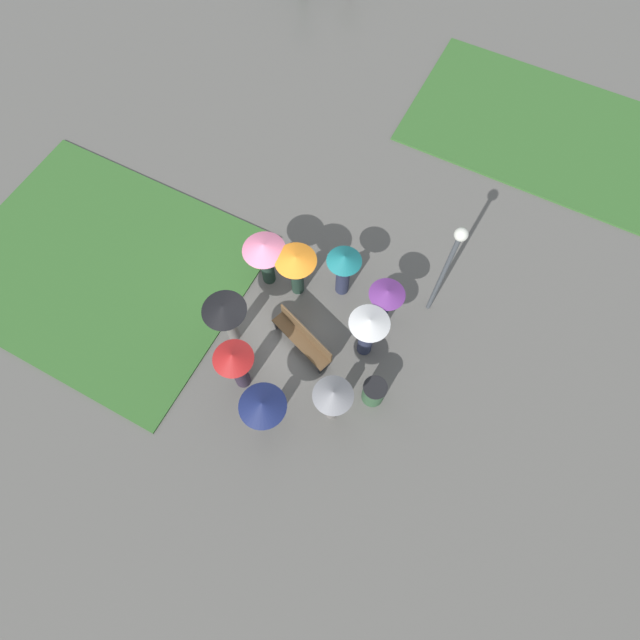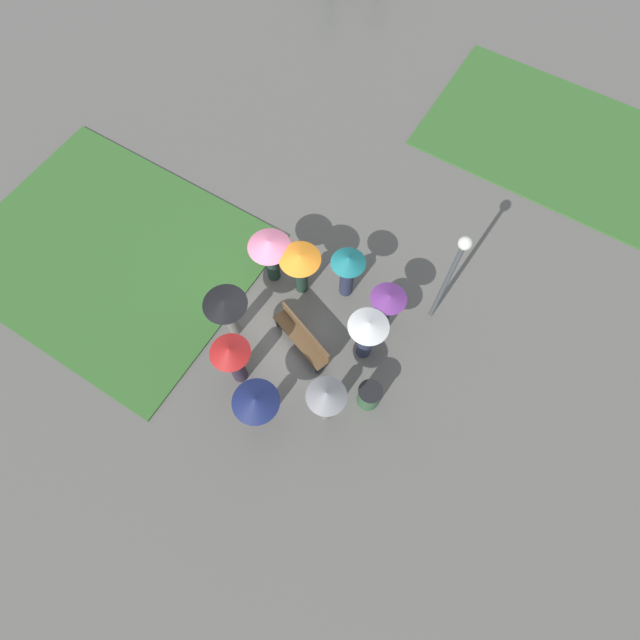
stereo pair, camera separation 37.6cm
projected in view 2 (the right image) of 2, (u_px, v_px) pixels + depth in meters
ground_plane at (277, 307)px, 14.31m from camera, size 90.00×90.00×0.00m
lawn_patch_near at (111, 254)px, 14.99m from camera, size 8.44×6.71×0.06m
lawn_patch_far at (555, 139)px, 16.83m from camera, size 8.42×5.60×0.06m
park_bench at (303, 337)px, 13.41m from camera, size 2.00×1.06×0.90m
lamp_post at (452, 270)px, 11.91m from camera, size 0.32×0.32×3.85m
trash_bin at (369, 396)px, 12.79m from camera, size 0.62×0.62×0.87m
crowd_person_black at (227, 308)px, 12.65m from camera, size 1.14×1.14×1.94m
crowd_person_teal at (348, 270)px, 13.42m from camera, size 0.95×0.95×1.83m
crowd_person_red at (233, 359)px, 12.24m from camera, size 1.00×1.00×2.03m
crowd_person_white at (367, 334)px, 12.59m from camera, size 1.04×1.04×1.95m
crowd_person_navy at (257, 403)px, 11.78m from camera, size 1.14×1.14×1.77m
crowd_person_orange at (300, 266)px, 13.40m from camera, size 1.13×1.13×1.80m
crowd_person_grey at (326, 399)px, 11.75m from camera, size 0.98×0.98×1.96m
crowd_person_purple at (387, 306)px, 12.87m from camera, size 0.94×0.94×1.90m
crowd_person_pink at (270, 251)px, 13.46m from camera, size 1.18×1.18×1.85m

